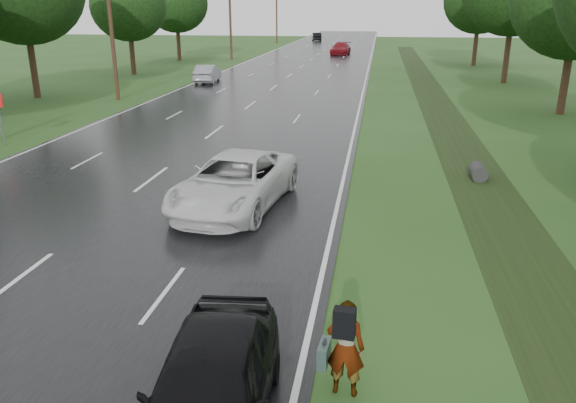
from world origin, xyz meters
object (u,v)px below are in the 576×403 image
(pedestrian, at_px, (344,347))
(dark_sedan, at_px, (211,388))
(silver_sedan, at_px, (207,74))
(white_pickup, at_px, (235,182))

(pedestrian, xyz_separation_m, dark_sedan, (-1.80, -1.20, -0.08))
(pedestrian, relative_size, silver_sedan, 0.39)
(white_pickup, relative_size, silver_sedan, 1.35)
(white_pickup, xyz_separation_m, silver_sedan, (-9.47, 28.58, -0.10))
(dark_sedan, bearing_deg, pedestrian, 28.74)
(pedestrian, height_order, white_pickup, pedestrian)
(pedestrian, bearing_deg, dark_sedan, 39.06)
(pedestrian, height_order, silver_sedan, pedestrian)
(white_pickup, bearing_deg, pedestrian, -57.55)
(pedestrian, xyz_separation_m, white_pickup, (-3.82, 8.22, -0.02))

